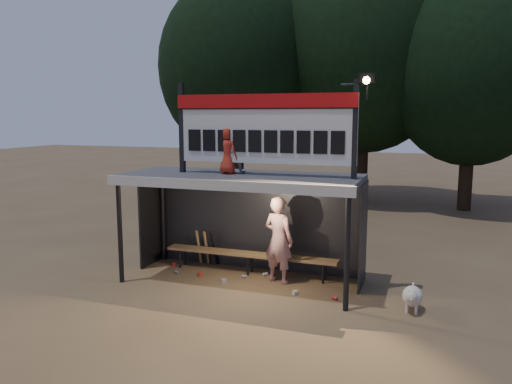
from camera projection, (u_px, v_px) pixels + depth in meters
ground at (241, 281)px, 10.77m from camera, size 80.00×80.00×0.00m
player at (279, 240)px, 10.56m from camera, size 0.79×0.63×1.87m
child_a at (233, 148)px, 10.53m from camera, size 0.61×0.52×1.09m
child_b at (228, 151)px, 10.45m from camera, size 0.56×0.49×0.97m
dugout_shelter at (245, 195)px, 10.72m from camera, size 5.10×2.08×2.32m
scoreboard_assembly at (266, 126)px, 10.07m from camera, size 4.10×0.27×1.99m
bench at (250, 255)px, 11.22m from camera, size 4.00×0.35×0.48m
tree_left at (237, 67)px, 20.57m from camera, size 6.46×6.46×9.27m
tree_mid at (365, 50)px, 20.23m from camera, size 7.22×7.22×10.36m
tree_right at (473, 70)px, 18.13m from camera, size 6.08×6.08×8.72m
dog at (412, 296)px, 9.08m from camera, size 0.36×0.81×0.49m
bats at (206, 247)px, 11.86m from camera, size 0.48×0.33×0.84m
litter at (236, 278)px, 10.82m from camera, size 4.15×1.09×0.08m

